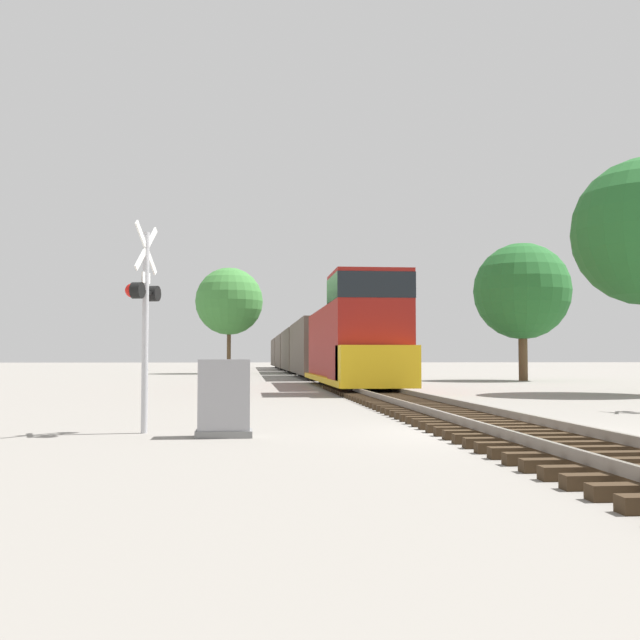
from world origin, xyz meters
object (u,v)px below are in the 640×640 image
Objects in this scene: tree_deep_background at (229,301)px; freight_train at (300,350)px; crossing_signal_near at (144,305)px; tree_mid_background at (522,291)px; relay_cabinet at (224,399)px.

freight_train is at bearing 9.97° from tree_deep_background.
crossing_signal_near is 0.42× the size of tree_deep_background.
tree_deep_background is (-6.26, -1.10, 4.24)m from freight_train.
freight_train is at bearing -169.98° from crossing_signal_near.
tree_mid_background is at bearing 165.25° from crossing_signal_near.
tree_deep_background is (-18.13, 21.51, 0.88)m from tree_mid_background.
relay_cabinet is at bearing 78.96° from crossing_signal_near.
tree_deep_background is at bearing 91.39° from relay_cabinet.
relay_cabinet is at bearing -88.61° from tree_deep_background.
freight_train is at bearing 117.72° from tree_mid_background.
crossing_signal_near is 34.94m from tree_mid_background.
tree_deep_background is (-1.26, 51.87, 5.59)m from relay_cabinet.
relay_cabinet is at bearing -119.07° from tree_mid_background.
freight_train is 7.64m from tree_deep_background.
crossing_signal_near is 2.40m from relay_cabinet.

